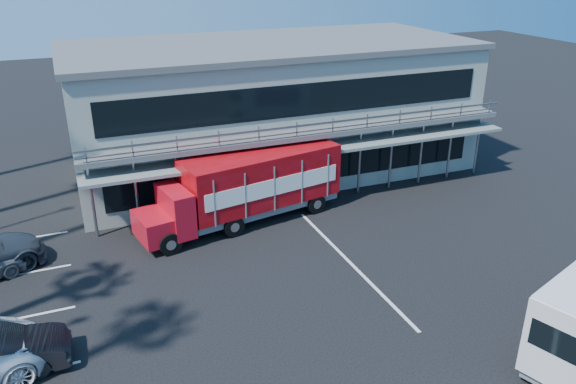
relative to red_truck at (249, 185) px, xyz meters
name	(u,v)px	position (x,y,z in m)	size (l,w,h in m)	color
ground	(340,313)	(0.58, -8.37, -1.82)	(120.00, 120.00, 0.00)	black
building	(271,106)	(3.58, 6.57, 1.83)	(22.40, 12.00, 7.30)	gray
red_truck	(249,185)	(0.00, 0.00, 0.00)	(10.11, 4.09, 3.32)	#B50E1D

